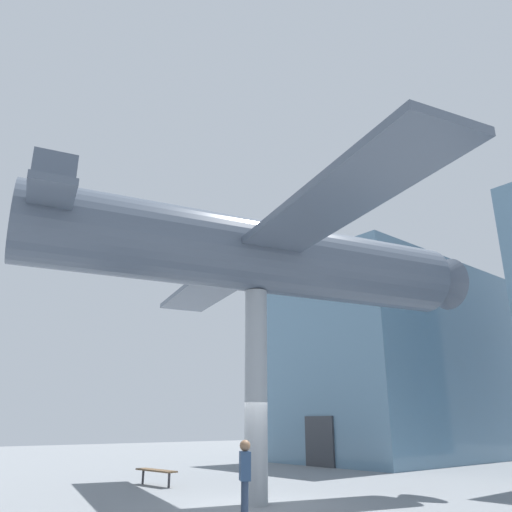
{
  "coord_description": "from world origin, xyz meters",
  "views": [
    {
      "loc": [
        10.7,
        -8.94,
        1.98
      ],
      "look_at": [
        0.0,
        0.0,
        6.66
      ],
      "focal_mm": 35.0,
      "sensor_mm": 36.0,
      "label": 1
    }
  ],
  "objects_px": {
    "visitor_person": "(245,473)",
    "support_pylon_central": "(256,391)",
    "plaza_bench": "(156,471)",
    "suspended_airplane": "(263,257)"
  },
  "relations": [
    {
      "from": "support_pylon_central",
      "to": "visitor_person",
      "type": "relative_size",
      "value": 3.45
    },
    {
      "from": "support_pylon_central",
      "to": "visitor_person",
      "type": "height_order",
      "value": "support_pylon_central"
    },
    {
      "from": "visitor_person",
      "to": "support_pylon_central",
      "type": "bearing_deg",
      "value": -15.4
    },
    {
      "from": "suspended_airplane",
      "to": "plaza_bench",
      "type": "height_order",
      "value": "suspended_airplane"
    },
    {
      "from": "suspended_airplane",
      "to": "visitor_person",
      "type": "distance_m",
      "value": 6.13
    },
    {
      "from": "support_pylon_central",
      "to": "plaza_bench",
      "type": "xyz_separation_m",
      "value": [
        -5.31,
        0.08,
        -2.35
      ]
    },
    {
      "from": "visitor_person",
      "to": "plaza_bench",
      "type": "distance_m",
      "value": 6.9
    },
    {
      "from": "visitor_person",
      "to": "plaza_bench",
      "type": "bearing_deg",
      "value": 18.34
    },
    {
      "from": "visitor_person",
      "to": "plaza_bench",
      "type": "relative_size",
      "value": 0.85
    },
    {
      "from": "suspended_airplane",
      "to": "visitor_person",
      "type": "relative_size",
      "value": 9.48
    }
  ]
}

